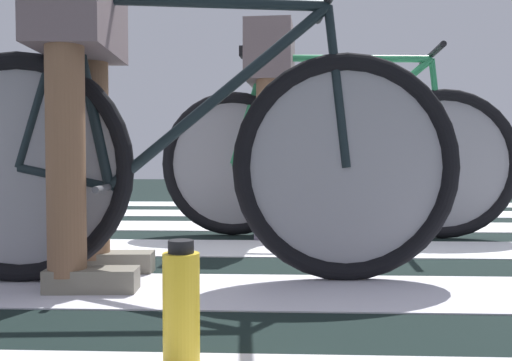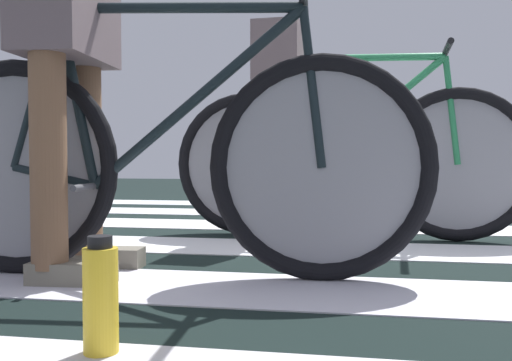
{
  "view_description": "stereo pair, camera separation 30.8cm",
  "coord_description": "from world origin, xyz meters",
  "px_view_note": "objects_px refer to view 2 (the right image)",
  "views": [
    {
      "loc": [
        -0.18,
        -2.97,
        0.41
      ],
      "look_at": [
        -0.28,
        -0.63,
        0.31
      ],
      "focal_mm": 39.61,
      "sensor_mm": 36.0,
      "label": 1
    },
    {
      "loc": [
        0.13,
        -2.97,
        0.41
      ],
      "look_at": [
        -0.28,
        -0.63,
        0.31
      ],
      "focal_mm": 39.61,
      "sensor_mm": 36.0,
      "label": 2
    }
  ],
  "objects_px": {
    "water_bottle": "(101,298)",
    "cyclist_2_of_3": "(283,101)",
    "bicycle_1_of_3": "(162,159)",
    "bicycle_3_of_3": "(433,158)",
    "bicycle_2_of_3": "(346,159)",
    "cyclist_1_of_3": "(69,82)"
  },
  "relations": [
    {
      "from": "bicycle_1_of_3",
      "to": "water_bottle",
      "type": "relative_size",
      "value": 7.35
    },
    {
      "from": "bicycle_1_of_3",
      "to": "bicycle_3_of_3",
      "type": "xyz_separation_m",
      "value": [
        1.42,
        4.42,
        0.0
      ]
    },
    {
      "from": "cyclist_2_of_3",
      "to": "bicycle_3_of_3",
      "type": "relative_size",
      "value": 0.6
    },
    {
      "from": "cyclist_1_of_3",
      "to": "water_bottle",
      "type": "height_order",
      "value": "cyclist_1_of_3"
    },
    {
      "from": "bicycle_2_of_3",
      "to": "bicycle_3_of_3",
      "type": "distance_m",
      "value": 3.5
    },
    {
      "from": "cyclist_1_of_3",
      "to": "cyclist_2_of_3",
      "type": "bearing_deg",
      "value": 58.17
    },
    {
      "from": "bicycle_1_of_3",
      "to": "cyclist_2_of_3",
      "type": "height_order",
      "value": "cyclist_2_of_3"
    },
    {
      "from": "bicycle_1_of_3",
      "to": "cyclist_2_of_3",
      "type": "distance_m",
      "value": 1.11
    },
    {
      "from": "cyclist_1_of_3",
      "to": "cyclist_2_of_3",
      "type": "xyz_separation_m",
      "value": [
        0.57,
        1.07,
        0.03
      ]
    },
    {
      "from": "bicycle_1_of_3",
      "to": "water_bottle",
      "type": "distance_m",
      "value": 0.77
    },
    {
      "from": "bicycle_3_of_3",
      "to": "water_bottle",
      "type": "bearing_deg",
      "value": -100.3
    },
    {
      "from": "bicycle_2_of_3",
      "to": "water_bottle",
      "type": "bearing_deg",
      "value": -100.56
    },
    {
      "from": "water_bottle",
      "to": "cyclist_2_of_3",
      "type": "bearing_deg",
      "value": 85.51
    },
    {
      "from": "bicycle_1_of_3",
      "to": "cyclist_1_of_3",
      "type": "xyz_separation_m",
      "value": [
        -0.31,
        -0.02,
        0.25
      ]
    },
    {
      "from": "bicycle_3_of_3",
      "to": "cyclist_1_of_3",
      "type": "bearing_deg",
      "value": -107.4
    },
    {
      "from": "cyclist_2_of_3",
      "to": "water_bottle",
      "type": "relative_size",
      "value": 4.37
    },
    {
      "from": "bicycle_2_of_3",
      "to": "cyclist_1_of_3",
      "type": "bearing_deg",
      "value": -126.23
    },
    {
      "from": "cyclist_1_of_3",
      "to": "bicycle_3_of_3",
      "type": "bearing_deg",
      "value": 64.99
    },
    {
      "from": "cyclist_1_of_3",
      "to": "cyclist_2_of_3",
      "type": "distance_m",
      "value": 1.21
    },
    {
      "from": "bicycle_2_of_3",
      "to": "cyclist_2_of_3",
      "type": "relative_size",
      "value": 1.68
    },
    {
      "from": "cyclist_1_of_3",
      "to": "bicycle_3_of_3",
      "type": "distance_m",
      "value": 4.77
    },
    {
      "from": "bicycle_1_of_3",
      "to": "bicycle_2_of_3",
      "type": "relative_size",
      "value": 1.0
    }
  ]
}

